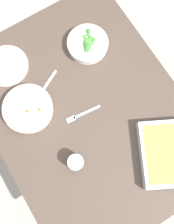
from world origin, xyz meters
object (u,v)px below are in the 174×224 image
(baking_dish, at_px, (165,154))
(spoon_by_stew, at_px, (43,89))
(stew_bowl, at_px, (28,109))
(fork_on_table, at_px, (81,115))
(drink_cup, at_px, (76,162))
(side_plate, at_px, (6,66))
(broccoli_bowl, at_px, (88,44))

(baking_dish, distance_m, spoon_by_stew, 0.65)
(stew_bowl, distance_m, fork_on_table, 0.25)
(stew_bowl, bearing_deg, spoon_by_stew, -62.55)
(stew_bowl, bearing_deg, baking_dish, -139.82)
(drink_cup, distance_m, spoon_by_stew, 0.39)
(baking_dish, height_order, spoon_by_stew, baking_dish)
(stew_bowl, relative_size, side_plate, 1.08)
(broccoli_bowl, bearing_deg, stew_bowl, 108.46)
(spoon_by_stew, xyz_separation_m, fork_on_table, (-0.21, -0.09, -0.00))
(broccoli_bowl, distance_m, drink_cup, 0.59)
(stew_bowl, height_order, fork_on_table, stew_bowl)
(drink_cup, bearing_deg, spoon_by_stew, -6.65)
(drink_cup, relative_size, spoon_by_stew, 0.52)
(side_plate, bearing_deg, fork_on_table, -155.21)
(broccoli_bowl, height_order, baking_dish, broccoli_bowl)
(stew_bowl, height_order, side_plate, stew_bowl)
(broccoli_bowl, relative_size, spoon_by_stew, 1.26)
(fork_on_table, bearing_deg, baking_dish, -147.51)
(baking_dish, xyz_separation_m, spoon_by_stew, (0.57, 0.32, -0.03))
(baking_dish, relative_size, fork_on_table, 2.06)
(baking_dish, bearing_deg, fork_on_table, 32.49)
(side_plate, xyz_separation_m, spoon_by_stew, (-0.20, -0.10, -0.00))
(spoon_by_stew, bearing_deg, stew_bowl, 117.45)
(stew_bowl, relative_size, fork_on_table, 1.33)
(drink_cup, height_order, spoon_by_stew, drink_cup)
(baking_dish, bearing_deg, stew_bowl, 40.18)
(spoon_by_stew, bearing_deg, fork_on_table, -156.37)
(side_plate, bearing_deg, broccoli_bowl, -106.87)
(side_plate, bearing_deg, baking_dish, -151.46)
(stew_bowl, relative_size, spoon_by_stew, 1.45)
(stew_bowl, height_order, spoon_by_stew, stew_bowl)
(spoon_by_stew, bearing_deg, side_plate, 25.94)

